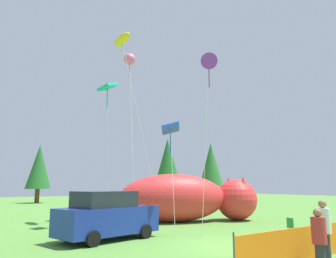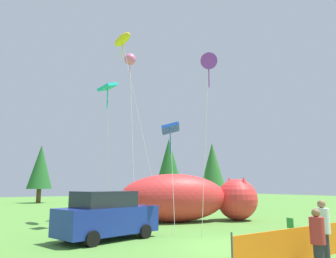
{
  "view_description": "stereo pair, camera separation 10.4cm",
  "coord_description": "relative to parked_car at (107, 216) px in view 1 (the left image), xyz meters",
  "views": [
    {
      "loc": [
        -9.15,
        -9.42,
        2.3
      ],
      "look_at": [
        0.37,
        4.73,
        5.22
      ],
      "focal_mm": 35.0,
      "sensor_mm": 36.0,
      "label": 1
    },
    {
      "loc": [
        -9.06,
        -9.48,
        2.3
      ],
      "look_at": [
        0.37,
        4.73,
        5.22
      ],
      "focal_mm": 35.0,
      "sensor_mm": 36.0,
      "label": 2
    }
  ],
  "objects": [
    {
      "name": "ground_plane",
      "position": [
        3.29,
        -3.94,
        -1.0
      ],
      "size": [
        120.0,
        120.0,
        0.0
      ],
      "primitive_type": "plane",
      "color": "#548C38"
    },
    {
      "name": "parked_car",
      "position": [
        0.0,
        0.0,
        0.0
      ],
      "size": [
        4.68,
        2.76,
        2.03
      ],
      "rotation": [
        0.0,
        0.0,
        0.24
      ],
      "color": "navy",
      "rests_on": "ground"
    },
    {
      "name": "folding_chair",
      "position": [
        7.18,
        -3.94,
        -0.5
      ],
      "size": [
        0.6,
        0.6,
        0.84
      ],
      "rotation": [
        0.0,
        0.0,
        -0.31
      ],
      "color": "#267F33",
      "rests_on": "ground"
    },
    {
      "name": "inflatable_cat",
      "position": [
        7.09,
        3.63,
        0.38
      ],
      "size": [
        9.18,
        5.29,
        2.99
      ],
      "rotation": [
        0.0,
        0.0,
        -0.33
      ],
      "color": "red",
      "rests_on": "ground"
    },
    {
      "name": "safety_fence",
      "position": [
        3.87,
        -6.93,
        -0.49
      ],
      "size": [
        7.09,
        0.42,
        1.11
      ],
      "rotation": [
        0.0,
        0.0,
        0.05
      ],
      "color": "orange",
      "rests_on": "ground"
    },
    {
      "name": "spectator_in_green_shirt",
      "position": [
        2.24,
        -8.27,
        -0.07
      ],
      "size": [
        0.37,
        0.37,
        1.69
      ],
      "color": "#2D2D38",
      "rests_on": "ground"
    },
    {
      "name": "spectator_in_yellow_shirt",
      "position": [
        3.65,
        -7.58,
        0.01
      ],
      "size": [
        0.4,
        0.4,
        1.85
      ],
      "color": "#2D2D38",
      "rests_on": "ground"
    },
    {
      "name": "kite_blue_box",
      "position": [
        3.52,
        0.35,
        4.1
      ],
      "size": [
        1.26,
        1.53,
        5.47
      ],
      "color": "silver",
      "rests_on": "ground"
    },
    {
      "name": "kite_purple_delta",
      "position": [
        4.57,
        -1.53,
        7.35
      ],
      "size": [
        1.37,
        1.41,
        8.89
      ],
      "color": "silver",
      "rests_on": "ground"
    },
    {
      "name": "kite_teal_diamond",
      "position": [
        1.45,
        3.81,
        6.77
      ],
      "size": [
        1.34,
        1.62,
        8.24
      ],
      "color": "silver",
      "rests_on": "ground"
    },
    {
      "name": "kite_yellow_hero",
      "position": [
        3.1,
        5.49,
        10.87
      ],
      "size": [
        2.61,
        2.48,
        12.3
      ],
      "color": "silver",
      "rests_on": "ground"
    },
    {
      "name": "kite_pink_octopus",
      "position": [
        4.2,
        6.49,
        10.06
      ],
      "size": [
        0.98,
        2.63,
        11.54
      ],
      "color": "silver",
      "rests_on": "ground"
    },
    {
      "name": "horizon_tree_east",
      "position": [
        4.12,
        31.83,
        3.64
      ],
      "size": [
        3.16,
        3.16,
        7.55
      ],
      "color": "brown",
      "rests_on": "ground"
    },
    {
      "name": "horizon_tree_west",
      "position": [
        27.88,
        24.92,
        4.38
      ],
      "size": [
        3.67,
        3.67,
        8.75
      ],
      "color": "brown",
      "rests_on": "ground"
    },
    {
      "name": "horizon_tree_mid",
      "position": [
        19.35,
        24.24,
        4.34
      ],
      "size": [
        3.64,
        3.64,
        8.68
      ],
      "color": "brown",
      "rests_on": "ground"
    },
    {
      "name": "horizon_tree_northeast",
      "position": [
        25.17,
        33.3,
        2.85
      ],
      "size": [
        2.62,
        2.62,
        6.26
      ],
      "color": "brown",
      "rests_on": "ground"
    }
  ]
}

